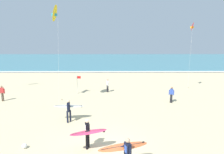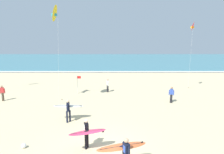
% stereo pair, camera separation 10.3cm
% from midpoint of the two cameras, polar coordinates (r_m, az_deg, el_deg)
% --- Properties ---
extents(ground_plane, '(160.00, 160.00, 0.00)m').
position_cam_midpoint_polar(ground_plane, '(10.89, -3.61, -21.62)').
color(ground_plane, beige).
extents(ocean_water, '(160.00, 60.00, 0.08)m').
position_cam_midpoint_polar(ocean_water, '(66.96, -0.81, 5.44)').
color(ocean_water, teal).
rests_on(ocean_water, ground).
extents(shoreline_foam, '(160.00, 1.53, 0.01)m').
position_cam_midpoint_polar(shoreline_foam, '(37.45, -1.20, 1.62)').
color(shoreline_foam, white).
rests_on(shoreline_foam, ocean_water).
extents(surfer_lead, '(2.05, 1.16, 1.71)m').
position_cam_midpoint_polar(surfer_lead, '(10.59, -7.62, -16.23)').
color(surfer_lead, black).
rests_on(surfer_lead, ground).
extents(surfer_trailing, '(2.54, 1.58, 1.71)m').
position_cam_midpoint_polar(surfer_trailing, '(9.01, 3.76, -21.19)').
color(surfer_trailing, black).
rests_on(surfer_trailing, ground).
extents(surfer_third, '(2.27, 1.09, 1.71)m').
position_cam_midpoint_polar(surfer_third, '(14.37, -13.23, -9.08)').
color(surfer_third, black).
rests_on(surfer_third, ground).
extents(kite_delta_scarlet_near, '(1.12, 2.10, 8.17)m').
position_cam_midpoint_polar(kite_delta_scarlet_near, '(24.07, 23.08, 13.96)').
color(kite_delta_scarlet_near, red).
rests_on(kite_delta_scarlet_near, ground).
extents(kite_delta_golden_mid, '(0.54, 2.26, 9.02)m').
position_cam_midpoint_polar(kite_delta_golden_mid, '(17.86, -17.36, 18.01)').
color(kite_delta_golden_mid, yellow).
rests_on(kite_delta_golden_mid, ground).
extents(bystander_blue_top, '(0.48, 0.27, 1.59)m').
position_cam_midpoint_polar(bystander_blue_top, '(19.16, 17.48, -5.11)').
color(bystander_blue_top, black).
rests_on(bystander_blue_top, ground).
extents(bystander_white_top, '(0.26, 0.48, 1.59)m').
position_cam_midpoint_polar(bystander_white_top, '(22.16, -1.49, -2.56)').
color(bystander_white_top, black).
rests_on(bystander_white_top, ground).
extents(bystander_red_top, '(0.48, 0.26, 1.59)m').
position_cam_midpoint_polar(bystander_red_top, '(21.77, -30.55, -4.27)').
color(bystander_red_top, '#4C3D2D').
rests_on(bystander_red_top, ground).
extents(lifeguard_flag, '(0.45, 0.05, 2.10)m').
position_cam_midpoint_polar(lifeguard_flag, '(21.80, -10.54, -1.74)').
color(lifeguard_flag, silver).
rests_on(lifeguard_flag, ground).
extents(beach_ball, '(0.28, 0.28, 0.28)m').
position_cam_midpoint_polar(beach_ball, '(12.09, -25.33, -18.43)').
color(beach_ball, white).
rests_on(beach_ball, ground).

